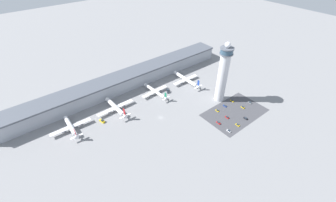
% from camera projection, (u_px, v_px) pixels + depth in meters
% --- Properties ---
extents(ground_plane, '(1000.00, 1000.00, 0.00)m').
position_uv_depth(ground_plane, '(161.00, 118.00, 223.27)').
color(ground_plane, gray).
extents(terminal_building, '(271.80, 25.00, 17.22)m').
position_uv_depth(terminal_building, '(125.00, 81.00, 261.71)').
color(terminal_building, '#A3A8B2').
rests_on(terminal_building, ground).
extents(control_tower, '(13.46, 13.46, 66.24)m').
position_uv_depth(control_tower, '(223.00, 74.00, 228.20)').
color(control_tower, silver).
rests_on(control_tower, ground).
extents(parking_lot_surface, '(64.00, 40.00, 0.01)m').
position_uv_depth(parking_lot_surface, '(235.00, 112.00, 229.77)').
color(parking_lot_surface, '#424247').
rests_on(parking_lot_surface, ground).
extents(airplane_gate_alpha, '(37.81, 32.97, 12.61)m').
position_uv_depth(airplane_gate_alpha, '(71.00, 127.00, 207.01)').
color(airplane_gate_alpha, white).
rests_on(airplane_gate_alpha, ground).
extents(airplane_gate_bravo, '(40.41, 37.84, 13.41)m').
position_uv_depth(airplane_gate_bravo, '(116.00, 108.00, 229.73)').
color(airplane_gate_bravo, white).
rests_on(airplane_gate_bravo, ground).
extents(airplane_gate_charlie, '(33.66, 38.32, 11.07)m').
position_uv_depth(airplane_gate_charlie, '(155.00, 91.00, 253.43)').
color(airplane_gate_charlie, white).
rests_on(airplane_gate_charlie, ground).
extents(airplane_gate_delta, '(35.42, 43.79, 12.74)m').
position_uv_depth(airplane_gate_delta, '(186.00, 80.00, 273.14)').
color(airplane_gate_delta, white).
rests_on(airplane_gate_delta, ground).
extents(service_truck_catering, '(6.00, 8.04, 3.18)m').
position_uv_depth(service_truck_catering, '(168.00, 91.00, 258.66)').
color(service_truck_catering, black).
rests_on(service_truck_catering, ground).
extents(service_truck_fuel, '(3.81, 6.67, 2.90)m').
position_uv_depth(service_truck_fuel, '(102.00, 121.00, 218.04)').
color(service_truck_fuel, black).
rests_on(service_truck_fuel, ground).
extents(car_black_suv, '(1.85, 4.25, 1.51)m').
position_uv_depth(car_black_suv, '(246.00, 118.00, 221.70)').
color(car_black_suv, black).
rests_on(car_black_suv, ground).
extents(car_blue_compact, '(2.03, 4.21, 1.42)m').
position_uv_depth(car_blue_compact, '(229.00, 131.00, 207.93)').
color(car_blue_compact, black).
rests_on(car_blue_compact, ground).
extents(car_white_wagon, '(1.86, 4.06, 1.45)m').
position_uv_depth(car_white_wagon, '(217.00, 111.00, 231.37)').
color(car_white_wagon, black).
rests_on(car_white_wagon, ground).
extents(car_green_van, '(1.85, 4.21, 1.42)m').
position_uv_depth(car_green_van, '(225.00, 106.00, 237.53)').
color(car_green_van, black).
rests_on(car_green_van, ground).
extents(car_red_hatchback, '(2.05, 4.32, 1.35)m').
position_uv_depth(car_red_hatchback, '(238.00, 125.00, 214.37)').
color(car_red_hatchback, black).
rests_on(car_red_hatchback, ground).
extents(car_maroon_suv, '(2.00, 4.85, 1.55)m').
position_uv_depth(car_maroon_suv, '(218.00, 123.00, 216.68)').
color(car_maroon_suv, black).
rests_on(car_maroon_suv, ground).
extents(car_silver_sedan, '(1.99, 4.49, 1.40)m').
position_uv_depth(car_silver_sedan, '(250.00, 102.00, 242.26)').
color(car_silver_sedan, black).
rests_on(car_silver_sedan, ground).
extents(car_navy_sedan, '(1.90, 4.11, 1.59)m').
position_uv_depth(car_navy_sedan, '(243.00, 107.00, 235.59)').
color(car_navy_sedan, black).
rests_on(car_navy_sedan, ground).
extents(car_grey_coupe, '(2.03, 4.25, 1.53)m').
position_uv_depth(car_grey_coupe, '(232.00, 101.00, 244.55)').
color(car_grey_coupe, black).
rests_on(car_grey_coupe, ground).
extents(car_yellow_taxi, '(1.87, 4.18, 1.60)m').
position_uv_depth(car_yellow_taxi, '(227.00, 117.00, 223.01)').
color(car_yellow_taxi, black).
rests_on(car_yellow_taxi, ground).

